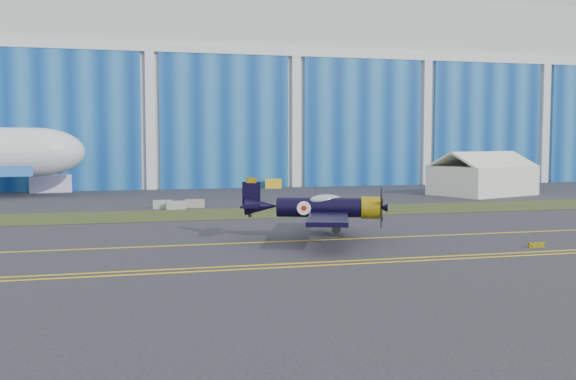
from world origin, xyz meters
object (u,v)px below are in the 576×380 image
object	(u,v)px
shipping_container	(50,184)
tug	(274,184)
warbird	(320,207)
tent	(482,173)

from	to	relation	value
shipping_container	tug	bearing A→B (deg)	-7.08
warbird	tent	bearing A→B (deg)	64.45
tug	shipping_container	bearing A→B (deg)	-163.43
shipping_container	tug	xyz separation A→B (m)	(31.79, -0.23, -0.50)
warbird	tent	distance (m)	46.85
tent	shipping_container	bearing A→B (deg)	140.80
tug	warbird	bearing A→B (deg)	-82.85
warbird	tug	xyz separation A→B (m)	(9.06, 52.31, -1.70)
tent	tug	world-z (taller)	tent
warbird	tug	distance (m)	53.12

